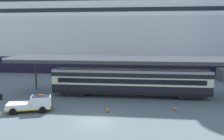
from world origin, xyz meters
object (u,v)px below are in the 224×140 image
service_truck (33,103)px  traffic_cone_near (175,108)px  train_carriage (130,82)px  quay_bollard (1,96)px  cruise_ship (180,17)px  traffic_cone_mid (107,109)px

service_truck → traffic_cone_near: size_ratio=8.64×
train_carriage → quay_bollard: (-18.27, -3.81, -1.79)m
cruise_ship → traffic_cone_mid: 45.72m
train_carriage → traffic_cone_mid: (-2.47, -7.42, -1.97)m
cruise_ship → traffic_cone_near: cruise_ship is taller
cruise_ship → traffic_cone_near: (-6.71, -39.47, -13.80)m
service_truck → traffic_cone_mid: service_truck is taller
train_carriage → quay_bollard: 18.75m
train_carriage → traffic_cone_mid: size_ratio=33.26×
traffic_cone_near → traffic_cone_mid: bearing=-169.7°
quay_bollard → traffic_cone_mid: bearing=-12.9°
service_truck → traffic_cone_mid: bearing=3.6°
traffic_cone_near → quay_bollard: quay_bollard is taller
traffic_cone_mid → quay_bollard: (-15.80, 3.61, 0.17)m
cruise_ship → traffic_cone_mid: (-14.92, -40.96, -13.78)m
quay_bollard → service_truck: bearing=-31.5°
traffic_cone_mid → quay_bollard: quay_bollard is taller
cruise_ship → quay_bollard: size_ratio=142.05×
service_truck → train_carriage: bearing=34.8°
train_carriage → quay_bollard: train_carriage is taller
cruise_ship → quay_bollard: cruise_ship is taller
traffic_cone_mid → quay_bollard: size_ratio=0.73×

